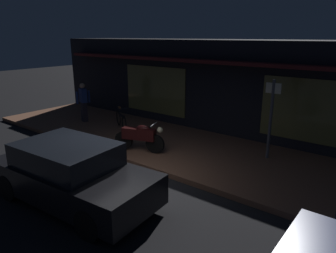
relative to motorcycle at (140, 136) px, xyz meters
name	(u,v)px	position (x,y,z in m)	size (l,w,h in m)	color
ground_plane	(125,185)	(1.11, -1.77, -0.65)	(60.00, 60.00, 0.00)	black
sidewalk_slab	(190,150)	(1.11, 1.23, -0.57)	(18.00, 4.00, 0.15)	brown
storefront_building	(238,86)	(1.11, 4.62, 1.16)	(18.00, 3.30, 3.60)	black
motorcycle	(140,136)	(0.00, 0.00, 0.00)	(1.64, 0.78, 0.97)	black
bicycle_parked	(121,120)	(-2.33, 1.40, -0.14)	(1.45, 0.89, 0.91)	black
person_photographer	(83,102)	(-4.38, 1.17, 0.38)	(0.43, 0.61, 1.67)	#28232D
sign_post	(271,115)	(3.46, 1.97, 0.86)	(0.44, 0.09, 2.40)	#47474C
parked_car_near	(72,174)	(0.75, -3.10, 0.06)	(4.22, 2.07, 1.42)	black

